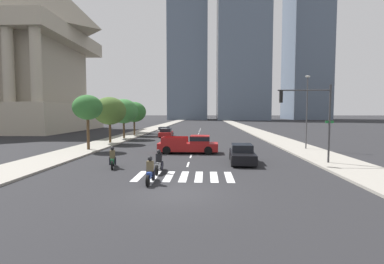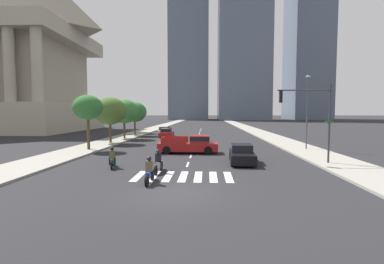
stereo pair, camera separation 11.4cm
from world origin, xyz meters
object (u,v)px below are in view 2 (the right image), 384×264
traffic_signal_near (310,110)px  street_tree_second (110,111)px  motorcycle_third (159,163)px  street_tree_fourth (135,112)px  street_tree_nearest (88,108)px  street_tree_third (124,111)px  pickup_truck (191,145)px  motorcycle_lead (150,173)px  motorcycle_trailing (112,159)px  street_lamp_east (307,106)px  sedan_red_1 (167,133)px  sedan_white_0 (165,131)px  sedan_black_2 (242,154)px

traffic_signal_near → street_tree_second: size_ratio=1.02×
traffic_signal_near → motorcycle_third: bearing=17.6°
street_tree_fourth → motorcycle_third: bearing=-72.8°
motorcycle_third → traffic_signal_near: traffic_signal_near is taller
motorcycle_third → street_tree_nearest: size_ratio=0.41×
street_tree_third → street_tree_fourth: 6.00m
pickup_truck → motorcycle_lead: bearing=-97.2°
motorcycle_trailing → traffic_signal_near: traffic_signal_near is taller
motorcycle_trailing → pickup_truck: size_ratio=0.36×
street_lamp_east → street_tree_second: (-21.99, 4.84, -0.41)m
street_tree_third → pickup_truck: bearing=-52.6°
motorcycle_trailing → street_tree_second: size_ratio=0.37×
pickup_truck → traffic_signal_near: bearing=-30.6°
sedan_red_1 → street_tree_second: bearing=150.6°
street_tree_nearest → sedan_white_0: bearing=78.7°
street_tree_nearest → street_tree_fourth: 18.45m
motorcycle_lead → street_lamp_east: bearing=-42.2°
traffic_signal_near → street_tree_second: 23.38m
pickup_truck → street_tree_third: bearing=128.0°
sedan_white_0 → traffic_signal_near: size_ratio=0.83×
sedan_black_2 → street_tree_third: (-14.52, 18.53, 3.39)m
pickup_truck → street_tree_second: 13.23m
motorcycle_trailing → sedan_red_1: 25.39m
motorcycle_third → street_lamp_east: 18.00m
motorcycle_trailing → sedan_white_0: (-0.88, 30.65, 0.03)m
street_tree_fourth → sedan_white_0: bearing=39.5°
street_tree_second → traffic_signal_near: bearing=-34.0°
motorcycle_trailing → street_tree_nearest: size_ratio=0.38×
traffic_signal_near → street_tree_fourth: bearing=-52.2°
street_tree_second → street_tree_third: bearing=90.0°
pickup_truck → sedan_black_2: bearing=-49.7°
pickup_truck → sedan_black_2: pickup_truck is taller
sedan_white_0 → street_tree_fourth: (-4.41, -3.64, 3.32)m
motorcycle_lead → street_tree_second: bearing=24.8°
street_lamp_east → street_tree_nearest: size_ratio=1.36×
street_tree_nearest → motorcycle_lead: bearing=-55.5°
motorcycle_lead → street_tree_third: size_ratio=0.37×
street_lamp_east → street_tree_fourth: street_lamp_east is taller
motorcycle_third → motorcycle_trailing: bearing=71.2°
street_lamp_east → street_tree_nearest: (-21.99, -1.67, -0.13)m
motorcycle_lead → sedan_white_0: size_ratio=0.44×
motorcycle_lead → street_tree_fourth: (-8.76, 31.20, 3.35)m
motorcycle_trailing → street_tree_fourth: street_tree_fourth is taller
traffic_signal_near → street_tree_nearest: 20.47m
motorcycle_lead → street_tree_nearest: bearing=34.8°
motorcycle_lead → sedan_white_0: (-4.35, 34.83, 0.03)m
street_tree_second → street_lamp_east: bearing=-12.4°
street_lamp_east → street_tree_second: bearing=167.6°
sedan_white_0 → street_lamp_east: street_lamp_east is taller
motorcycle_lead → sedan_black_2: bearing=-40.5°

